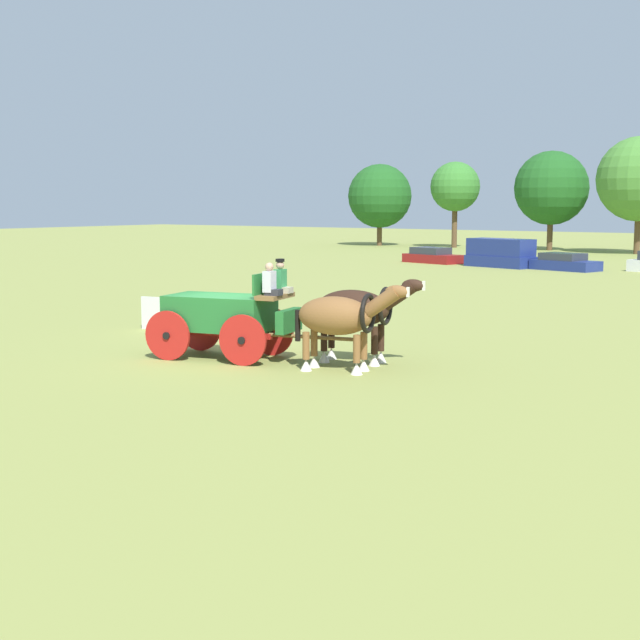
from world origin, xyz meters
TOP-DOWN VIEW (x-y plane):
  - ground_plane at (0.00, 0.00)m, footprint 220.00×220.00m
  - show_wagon at (0.17, 0.04)m, footprint 5.87×2.56m
  - draft_horse_near at (3.50, 1.45)m, footprint 3.02×1.40m
  - draft_horse_off at (3.79, 0.19)m, footprint 2.95×1.38m
  - parked_vehicle_a at (-13.49, 38.27)m, footprint 4.55×2.84m
  - parked_vehicle_b at (-7.86, 37.12)m, footprint 4.92×3.04m
  - parked_vehicle_c at (-3.41, 36.79)m, footprint 4.52×2.93m
  - tree_a at (-29.81, 58.39)m, footprint 6.22×6.22m
  - tree_b at (-21.94, 58.94)m, footprint 4.63×4.63m
  - tree_c at (-12.76, 59.26)m, footprint 6.51×6.51m
  - tree_d at (-4.71, 57.60)m, footprint 6.94×6.94m
  - sponsor_banner at (-4.32, 3.08)m, footprint 3.17×0.55m

SIDE VIEW (x-z plane):
  - ground_plane at x=0.00m, z-range 0.00..0.00m
  - parked_vehicle_c at x=-3.41m, z-range -0.07..1.00m
  - parked_vehicle_a at x=-13.49m, z-range -0.08..1.02m
  - sponsor_banner at x=-4.32m, z-range 0.00..1.10m
  - parked_vehicle_b at x=-7.86m, z-range -0.03..1.83m
  - show_wagon at x=0.17m, z-range -0.16..2.57m
  - draft_horse_off at x=3.79m, z-range 0.24..2.46m
  - draft_horse_near at x=3.50m, z-range 0.26..2.53m
  - tree_a at x=-29.81m, z-range 0.86..8.82m
  - tree_c at x=-12.76m, z-range 1.10..9.84m
  - tree_b at x=-21.94m, z-range 1.65..9.66m
  - tree_d at x=-4.71m, z-range 1.31..10.91m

